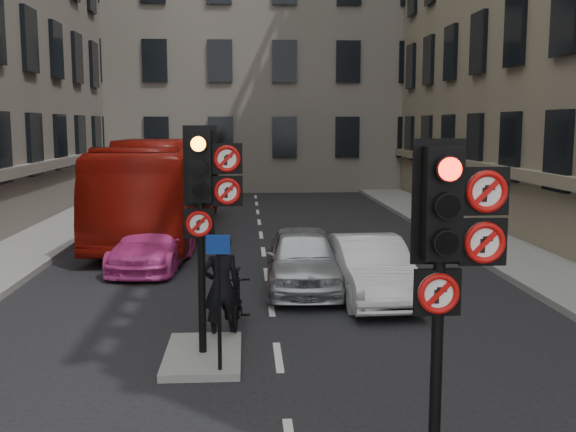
{
  "coord_description": "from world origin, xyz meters",
  "views": [
    {
      "loc": [
        -0.5,
        -5.38,
        3.72
      ],
      "look_at": [
        0.02,
        2.75,
        2.6
      ],
      "focal_mm": 42.0,
      "sensor_mm": 36.0,
      "label": 1
    }
  ],
  "objects": [
    {
      "name": "pavement_right",
      "position": [
        7.2,
        12.0,
        0.08
      ],
      "size": [
        3.0,
        50.0,
        0.16
      ],
      "primitive_type": "cube",
      "color": "gray",
      "rests_on": "ground"
    },
    {
      "name": "centre_island",
      "position": [
        -1.2,
        5.0,
        0.06
      ],
      "size": [
        1.2,
        2.0,
        0.12
      ],
      "primitive_type": "cube",
      "color": "gray",
      "rests_on": "ground"
    },
    {
      "name": "building_far",
      "position": [
        0.0,
        38.0,
        10.0
      ],
      "size": [
        30.0,
        14.0,
        20.0
      ],
      "primitive_type": "cube",
      "color": "gray",
      "rests_on": "ground"
    },
    {
      "name": "signal_near",
      "position": [
        1.49,
        0.99,
        2.58
      ],
      "size": [
        0.91,
        0.4,
        3.58
      ],
      "color": "black",
      "rests_on": "ground"
    },
    {
      "name": "signal_far",
      "position": [
        -1.11,
        4.99,
        2.7
      ],
      "size": [
        0.91,
        0.4,
        3.58
      ],
      "color": "black",
      "rests_on": "centre_island"
    },
    {
      "name": "car_silver",
      "position": [
        0.78,
        9.46,
        0.7
      ],
      "size": [
        1.79,
        4.17,
        1.4
      ],
      "primitive_type": "imported",
      "rotation": [
        0.0,
        0.0,
        -0.03
      ],
      "color": "#AFB3B7",
      "rests_on": "ground"
    },
    {
      "name": "car_white",
      "position": [
        2.14,
        8.53,
        0.66
      ],
      "size": [
        1.58,
        4.06,
        1.32
      ],
      "primitive_type": "imported",
      "rotation": [
        0.0,
        0.0,
        0.05
      ],
      "color": "silver",
      "rests_on": "ground"
    },
    {
      "name": "car_pink",
      "position": [
        -2.93,
        12.07,
        0.6
      ],
      "size": [
        2.1,
        4.28,
        1.2
      ],
      "primitive_type": "imported",
      "rotation": [
        0.0,
        0.0,
        -0.1
      ],
      "color": "#E744A5",
      "rests_on": "ground"
    },
    {
      "name": "bus_red",
      "position": [
        -3.22,
        17.27,
        1.61
      ],
      "size": [
        3.18,
        11.66,
        3.22
      ],
      "primitive_type": "imported",
      "rotation": [
        0.0,
        0.0,
        -0.04
      ],
      "color": "maroon",
      "rests_on": "ground"
    },
    {
      "name": "motorcycle",
      "position": [
        -0.68,
        6.69,
        0.53
      ],
      "size": [
        0.55,
        1.77,
        1.06
      ],
      "primitive_type": "imported",
      "rotation": [
        0.0,
        0.0,
        -0.03
      ],
      "color": "black",
      "rests_on": "ground"
    },
    {
      "name": "motorcyclist",
      "position": [
        -0.94,
        6.0,
        0.93
      ],
      "size": [
        0.78,
        0.62,
        1.86
      ],
      "primitive_type": "imported",
      "rotation": [
        0.0,
        0.0,
        3.43
      ],
      "color": "black",
      "rests_on": "ground"
    },
    {
      "name": "info_sign",
      "position": [
        -0.9,
        4.18,
        1.43
      ],
      "size": [
        0.35,
        0.12,
        2.02
      ],
      "rotation": [
        0.0,
        0.0,
        -0.12
      ],
      "color": "black",
      "rests_on": "centre_island"
    }
  ]
}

